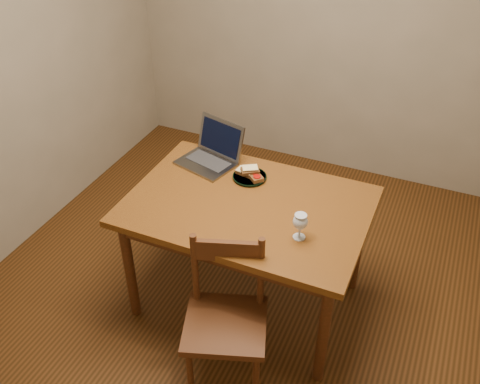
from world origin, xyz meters
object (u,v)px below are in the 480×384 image
at_px(table, 248,216).
at_px(chair, 226,314).
at_px(laptop, 213,151).
at_px(milk_glass, 300,226).
at_px(plate, 250,177).

bearing_deg(table, chair, -78.23).
xyz_separation_m(table, laptop, (-0.36, 0.32, 0.15)).
xyz_separation_m(milk_glass, laptop, (-0.71, 0.48, -0.01)).
distance_m(chair, laptop, 1.04).
height_order(chair, plate, chair).
height_order(milk_glass, laptop, laptop).
bearing_deg(plate, laptop, 161.98).
relative_size(milk_glass, laptop, 0.37).
bearing_deg(chair, milk_glass, 39.57).
bearing_deg(plate, milk_glass, -41.94).
bearing_deg(laptop, plate, -2.65).
xyz_separation_m(table, milk_glass, (0.35, -0.16, 0.16)).
distance_m(table, chair, 0.58).
bearing_deg(laptop, milk_glass, -18.52).
distance_m(milk_glass, laptop, 0.85).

